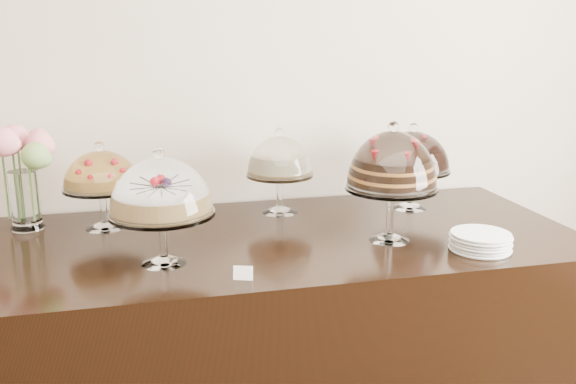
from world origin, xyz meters
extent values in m
cube|color=beige|center=(0.00, 3.00, 1.50)|extent=(5.00, 0.04, 3.00)
cube|color=black|center=(0.24, 2.45, 0.45)|extent=(2.20, 1.00, 0.90)
cone|color=white|center=(-0.22, 2.26, 0.91)|extent=(0.15, 0.15, 0.02)
cylinder|color=white|center=(-0.22, 2.26, 1.00)|extent=(0.03, 0.03, 0.14)
cylinder|color=white|center=(-0.22, 2.26, 1.07)|extent=(0.34, 0.34, 0.01)
cylinder|color=#AA834B|center=(-0.22, 2.26, 1.11)|extent=(0.29, 0.29, 0.06)
sphere|color=red|center=(-0.14, 2.28, 1.15)|extent=(0.02, 0.02, 0.02)
sphere|color=red|center=(-0.28, 2.31, 1.15)|extent=(0.02, 0.02, 0.02)
sphere|color=red|center=(-0.23, 2.18, 1.15)|extent=(0.02, 0.02, 0.02)
sphere|color=white|center=(-0.22, 2.26, 1.27)|extent=(0.04, 0.04, 0.04)
cone|color=white|center=(0.60, 2.30, 0.91)|extent=(0.15, 0.15, 0.02)
cylinder|color=white|center=(0.60, 2.30, 1.01)|extent=(0.03, 0.03, 0.17)
cylinder|color=white|center=(0.60, 2.30, 1.10)|extent=(0.33, 0.33, 0.01)
cylinder|color=black|center=(0.60, 2.30, 1.15)|extent=(0.25, 0.25, 0.10)
sphere|color=red|center=(0.66, 2.32, 1.21)|extent=(0.02, 0.02, 0.02)
sphere|color=red|center=(0.58, 2.37, 1.21)|extent=(0.02, 0.02, 0.02)
sphere|color=red|center=(0.53, 2.28, 1.21)|extent=(0.02, 0.02, 0.02)
sphere|color=red|center=(0.62, 2.24, 1.21)|extent=(0.02, 0.02, 0.02)
sphere|color=white|center=(0.60, 2.30, 1.32)|extent=(0.04, 0.04, 0.04)
cone|color=white|center=(0.29, 2.75, 0.91)|extent=(0.15, 0.15, 0.02)
cylinder|color=white|center=(0.29, 2.75, 0.99)|extent=(0.03, 0.03, 0.13)
cylinder|color=white|center=(0.29, 2.75, 1.06)|extent=(0.28, 0.28, 0.01)
cylinder|color=beige|center=(0.29, 2.75, 1.11)|extent=(0.23, 0.23, 0.08)
sphere|color=white|center=(0.29, 2.75, 1.24)|extent=(0.04, 0.04, 0.04)
cone|color=white|center=(0.85, 2.68, 0.91)|extent=(0.15, 0.15, 0.02)
cylinder|color=white|center=(0.85, 2.68, 0.99)|extent=(0.03, 0.03, 0.14)
cylinder|color=white|center=(0.85, 2.68, 1.07)|extent=(0.33, 0.33, 0.01)
cylinder|color=black|center=(0.85, 2.68, 1.12)|extent=(0.25, 0.25, 0.09)
sphere|color=red|center=(0.92, 2.70, 1.17)|extent=(0.02, 0.02, 0.02)
sphere|color=red|center=(0.80, 2.73, 1.17)|extent=(0.02, 0.02, 0.02)
sphere|color=red|center=(0.84, 2.61, 1.17)|extent=(0.02, 0.02, 0.02)
sphere|color=white|center=(0.85, 2.68, 1.25)|extent=(0.04, 0.04, 0.04)
cone|color=white|center=(-0.42, 2.70, 0.91)|extent=(0.15, 0.15, 0.02)
cylinder|color=white|center=(-0.42, 2.70, 0.99)|extent=(0.03, 0.03, 0.13)
cylinder|color=white|center=(-0.42, 2.70, 1.06)|extent=(0.30, 0.30, 0.01)
cylinder|color=#BE8937|center=(-0.42, 2.70, 1.09)|extent=(0.25, 0.25, 0.04)
sphere|color=red|center=(-0.36, 2.72, 1.12)|extent=(0.02, 0.02, 0.02)
sphere|color=red|center=(-0.41, 2.77, 1.12)|extent=(0.02, 0.02, 0.02)
sphere|color=red|center=(-0.47, 2.75, 1.12)|extent=(0.02, 0.02, 0.02)
sphere|color=red|center=(-0.48, 2.68, 1.12)|extent=(0.02, 0.02, 0.02)
sphere|color=red|center=(-0.44, 2.63, 1.12)|extent=(0.02, 0.02, 0.02)
sphere|color=red|center=(-0.37, 2.65, 1.12)|extent=(0.02, 0.02, 0.02)
sphere|color=white|center=(-0.42, 2.70, 1.22)|extent=(0.04, 0.04, 0.04)
cylinder|color=white|center=(-0.71, 2.77, 1.01)|extent=(0.11, 0.11, 0.23)
cylinder|color=#476B2D|center=(-0.67, 2.76, 1.08)|extent=(0.01, 0.01, 0.29)
sphere|color=pink|center=(-0.64, 2.76, 1.23)|extent=(0.10, 0.10, 0.10)
cylinder|color=#476B2D|center=(-0.68, 2.81, 1.09)|extent=(0.01, 0.01, 0.29)
sphere|color=pink|center=(-0.65, 2.86, 1.23)|extent=(0.08, 0.08, 0.08)
cylinder|color=#476B2D|center=(-0.72, 2.80, 1.09)|extent=(0.01, 0.01, 0.31)
sphere|color=pink|center=(-0.73, 2.83, 1.25)|extent=(0.10, 0.10, 0.10)
cylinder|color=#476B2D|center=(-0.78, 2.78, 1.06)|extent=(0.01, 0.01, 0.25)
cylinder|color=#476B2D|center=(-0.73, 2.73, 1.10)|extent=(0.01, 0.01, 0.31)
sphere|color=pink|center=(-0.75, 2.69, 1.25)|extent=(0.11, 0.11, 0.11)
cylinder|color=#476B2D|center=(-0.68, 2.72, 1.07)|extent=(0.01, 0.01, 0.26)
sphere|color=#6A9046|center=(-0.64, 2.68, 1.20)|extent=(0.10, 0.10, 0.10)
cylinder|color=silver|center=(0.87, 2.13, 0.90)|extent=(0.21, 0.21, 0.01)
cylinder|color=silver|center=(0.87, 2.13, 0.92)|extent=(0.20, 0.20, 0.01)
cylinder|color=silver|center=(0.87, 2.13, 0.93)|extent=(0.21, 0.21, 0.01)
cylinder|color=silver|center=(0.87, 2.13, 0.94)|extent=(0.20, 0.20, 0.01)
cylinder|color=silver|center=(0.87, 2.13, 0.95)|extent=(0.21, 0.21, 0.01)
cylinder|color=silver|center=(0.87, 2.13, 0.96)|extent=(0.20, 0.20, 0.01)
cube|color=white|center=(0.01, 2.05, 0.92)|extent=(0.06, 0.03, 0.04)
camera|label=1|loc=(-0.29, 0.22, 1.67)|focal=40.00mm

